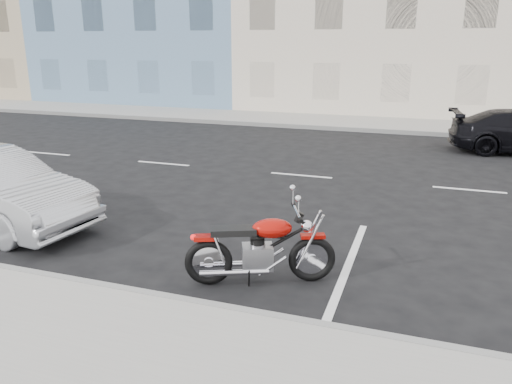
# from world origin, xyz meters

# --- Properties ---
(ground) EXTENTS (120.00, 120.00, 0.00)m
(ground) POSITION_xyz_m (0.00, 0.00, 0.00)
(ground) COLOR black
(ground) RESTS_ON ground
(sidewalk_far) EXTENTS (80.00, 3.40, 0.15)m
(sidewalk_far) POSITION_xyz_m (-5.00, 8.70, 0.07)
(sidewalk_far) COLOR gray
(sidewalk_far) RESTS_ON ground
(curb_far) EXTENTS (80.00, 0.12, 0.16)m
(curb_far) POSITION_xyz_m (-5.00, 7.00, 0.08)
(curb_far) COLOR gray
(curb_far) RESTS_ON ground
(motorcycle) EXTENTS (2.00, 1.03, 1.07)m
(motorcycle) POSITION_xyz_m (-0.40, -5.67, 0.49)
(motorcycle) COLOR black
(motorcycle) RESTS_ON ground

